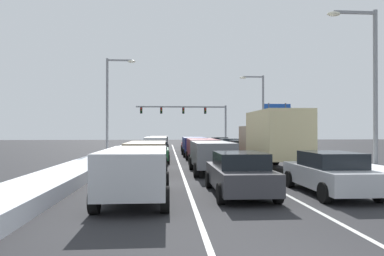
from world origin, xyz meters
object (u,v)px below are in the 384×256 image
object	(u,v)px
sedan_black_right_lane_fifth	(219,144)
suv_white_left_lane_fourth	(156,144)
suv_silver_left_lane_nearest	(136,169)
street_lamp_right_mid	(260,106)
suv_gray_center_lane_second	(212,154)
box_truck_right_lane_second	(272,137)
suv_maroon_center_lane_third	(202,148)
sedan_red_center_lane_fifth	(191,145)
suv_black_left_lane_fifth	(159,142)
sedan_green_left_lane_third	(156,152)
sedan_silver_right_lane_nearest	(330,173)
suv_navy_center_lane_fourth	(194,145)
street_lamp_left_mid	(111,98)
roadside_sign_right	(277,116)
sedan_charcoal_center_lane_nearest	(239,173)
street_lamp_right_near	(369,76)
sedan_white_right_lane_fourth	(229,146)
sedan_green_right_lane_third	(242,149)
traffic_light_gantry	(192,114)
suv_tan_left_lane_second	(147,155)

from	to	relation	value
sedan_black_right_lane_fifth	suv_white_left_lane_fourth	world-z (taller)	suv_white_left_lane_fourth
suv_silver_left_lane_nearest	street_lamp_right_mid	world-z (taller)	street_lamp_right_mid
suv_gray_center_lane_second	street_lamp_right_mid	distance (m)	20.17
box_truck_right_lane_second	sedan_black_right_lane_fifth	size ratio (longest dim) A/B	1.60
suv_maroon_center_lane_third	sedan_red_center_lane_fifth	bearing A→B (deg)	89.85
sedan_black_right_lane_fifth	suv_black_left_lane_fifth	world-z (taller)	suv_black_left_lane_fifth
sedan_black_right_lane_fifth	sedan_green_left_lane_third	size ratio (longest dim) A/B	1.00
sedan_silver_right_lane_nearest	suv_navy_center_lane_fourth	world-z (taller)	suv_navy_center_lane_fourth
suv_white_left_lane_fourth	street_lamp_left_mid	bearing A→B (deg)	-177.02
roadside_sign_right	box_truck_right_lane_second	bearing A→B (deg)	-108.51
box_truck_right_lane_second	sedan_charcoal_center_lane_nearest	world-z (taller)	box_truck_right_lane_second
suv_silver_left_lane_nearest	sedan_green_left_lane_third	distance (m)	13.90
box_truck_right_lane_second	street_lamp_left_mid	xyz separation A→B (m)	(-11.17, 12.49, 3.35)
suv_maroon_center_lane_third	sedan_red_center_lane_fifth	world-z (taller)	suv_maroon_center_lane_third
street_lamp_right_near	street_lamp_right_mid	xyz separation A→B (m)	(-0.42, 19.56, -0.15)
sedan_charcoal_center_lane_nearest	sedan_red_center_lane_fifth	bearing A→B (deg)	90.00
sedan_charcoal_center_lane_nearest	street_lamp_right_mid	xyz separation A→B (m)	(7.38, 24.64, 4.13)
sedan_black_right_lane_fifth	roadside_sign_right	xyz separation A→B (m)	(6.74, -0.31, 3.25)
sedan_white_right_lane_fourth	suv_gray_center_lane_second	distance (m)	15.38
sedan_black_right_lane_fifth	suv_navy_center_lane_fourth	xyz separation A→B (m)	(-3.64, -8.93, 0.25)
suv_navy_center_lane_fourth	sedan_red_center_lane_fifth	distance (m)	6.05
sedan_charcoal_center_lane_nearest	roadside_sign_right	size ratio (longest dim) A/B	0.82
street_lamp_left_mid	suv_navy_center_lane_fourth	bearing A→B (deg)	-6.85
sedan_charcoal_center_lane_nearest	box_truck_right_lane_second	bearing A→B (deg)	65.20
sedan_black_right_lane_fifth	street_lamp_right_mid	xyz separation A→B (m)	(3.83, -3.50, 4.13)
suv_maroon_center_lane_third	sedan_green_right_lane_third	bearing A→B (deg)	39.48
sedan_black_right_lane_fifth	street_lamp_right_near	distance (m)	23.83
suv_silver_left_lane_nearest	street_lamp_left_mid	bearing A→B (deg)	101.08
sedan_green_right_lane_third	suv_navy_center_lane_fourth	bearing A→B (deg)	135.05
sedan_red_center_lane_fifth	traffic_light_gantry	distance (m)	17.04
sedan_green_left_lane_third	suv_tan_left_lane_second	bearing A→B (deg)	-92.08
sedan_silver_right_lane_nearest	roadside_sign_right	size ratio (longest dim) A/B	0.82
sedan_white_right_lane_fourth	suv_black_left_lane_fifth	xyz separation A→B (m)	(-6.92, 5.20, 0.25)
box_truck_right_lane_second	suv_white_left_lane_fourth	bearing A→B (deg)	119.17
sedan_green_right_lane_third	sedan_black_right_lane_fifth	world-z (taller)	same
box_truck_right_lane_second	street_lamp_right_mid	xyz separation A→B (m)	(3.86, 17.01, 3.00)
sedan_black_right_lane_fifth	sedan_charcoal_center_lane_nearest	bearing A→B (deg)	-97.19
sedan_green_right_lane_third	street_lamp_right_mid	distance (m)	10.64
box_truck_right_lane_second	suv_white_left_lane_fourth	distance (m)	14.57
sedan_red_center_lane_fifth	street_lamp_right_near	world-z (taller)	street_lamp_right_near
sedan_silver_right_lane_nearest	sedan_green_right_lane_third	xyz separation A→B (m)	(0.23, 15.74, 0.00)
sedan_black_right_lane_fifth	suv_tan_left_lane_second	world-z (taller)	suv_tan_left_lane_second
suv_gray_center_lane_second	suv_tan_left_lane_second	bearing A→B (deg)	-177.32
sedan_silver_right_lane_nearest	sedan_white_right_lane_fourth	bearing A→B (deg)	89.35
sedan_charcoal_center_lane_nearest	sedan_black_right_lane_fifth	bearing A→B (deg)	82.81
suv_maroon_center_lane_third	suv_black_left_lane_fifth	bearing A→B (deg)	103.95
sedan_green_right_lane_third	box_truck_right_lane_second	bearing A→B (deg)	-89.58
sedan_black_right_lane_fifth	street_lamp_right_mid	world-z (taller)	street_lamp_right_mid
suv_gray_center_lane_second	sedan_green_left_lane_third	size ratio (longest dim) A/B	1.09
sedan_red_center_lane_fifth	sedan_green_right_lane_third	bearing A→B (deg)	-70.13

